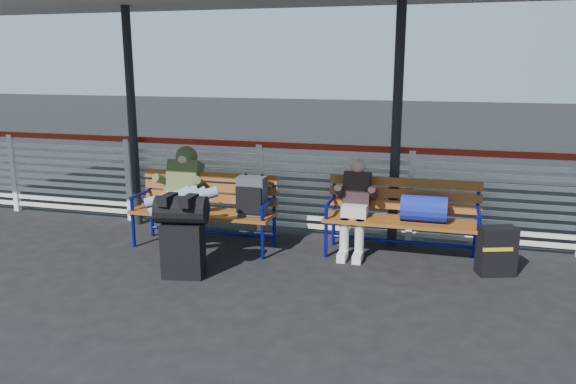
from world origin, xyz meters
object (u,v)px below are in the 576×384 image
(bench_left, at_px, (220,201))
(companion_person, at_px, (355,205))
(bench_right, at_px, (411,210))
(traveler_man, at_px, (181,195))
(suitcase_side, at_px, (497,251))
(luggage_stack, at_px, (182,233))

(bench_left, xyz_separation_m, companion_person, (1.64, 0.24, -0.00))
(bench_right, xyz_separation_m, traveler_man, (-2.65, -0.60, 0.15))
(bench_left, height_order, bench_right, bench_left)
(companion_person, relative_size, suitcase_side, 2.13)
(traveler_man, bearing_deg, companion_person, 16.24)
(luggage_stack, distance_m, companion_person, 2.08)
(companion_person, xyz_separation_m, suitcase_side, (1.60, -0.30, -0.33))
(bench_right, distance_m, traveler_man, 2.72)
(bench_left, relative_size, bench_right, 1.00)
(bench_right, relative_size, suitcase_side, 3.35)
(luggage_stack, distance_m, bench_right, 2.64)
(bench_right, xyz_separation_m, companion_person, (-0.65, -0.02, 0.02))
(bench_left, distance_m, traveler_man, 0.51)
(luggage_stack, xyz_separation_m, bench_right, (2.30, 1.28, 0.09))
(bench_left, distance_m, bench_right, 2.31)
(companion_person, bearing_deg, bench_left, -171.74)
(luggage_stack, height_order, companion_person, companion_person)
(suitcase_side, bearing_deg, bench_right, 142.34)
(luggage_stack, relative_size, traveler_man, 0.55)
(bench_left, xyz_separation_m, suitcase_side, (3.24, -0.06, -0.33))
(bench_left, bearing_deg, traveler_man, -136.20)
(companion_person, bearing_deg, suitcase_side, -10.54)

